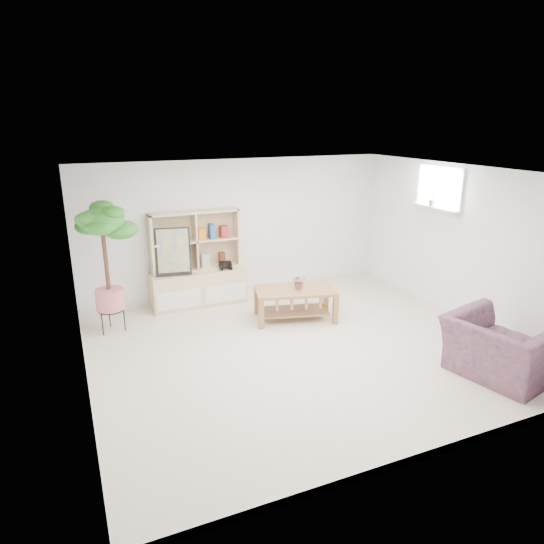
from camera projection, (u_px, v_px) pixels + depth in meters
name	position (u px, v px, depth m)	size (l,w,h in m)	color
floor	(300.00, 349.00, 6.68)	(5.50, 5.00, 0.01)	beige
ceiling	(304.00, 173.00, 5.96)	(5.50, 5.00, 0.01)	white
walls	(302.00, 266.00, 6.32)	(5.51, 5.01, 2.40)	white
baseboard	(301.00, 346.00, 6.66)	(5.50, 5.00, 0.10)	silver
window	(440.00, 188.00, 7.64)	(0.10, 0.98, 0.68)	#C7DFFF
window_sill	(435.00, 208.00, 7.71)	(0.14, 1.00, 0.04)	silver
storage_unit	(197.00, 259.00, 8.09)	(1.60, 0.54, 1.60)	tan
poster	(173.00, 252.00, 7.81)	(0.57, 0.13, 0.78)	yellow
toy_truck	(225.00, 265.00, 8.21)	(0.28, 0.19, 0.15)	black
coffee_table	(295.00, 304.00, 7.63)	(1.23, 0.67, 0.50)	brown
table_plant	(299.00, 282.00, 7.51)	(0.22, 0.19, 0.24)	#234F22
floor_tree	(107.00, 269.00, 6.97)	(0.71, 0.71, 1.94)	#257119
armchair	(501.00, 344.00, 5.86)	(1.16, 1.01, 0.86)	navy
sill_plant	(433.00, 199.00, 7.74)	(0.12, 0.10, 0.22)	#257119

